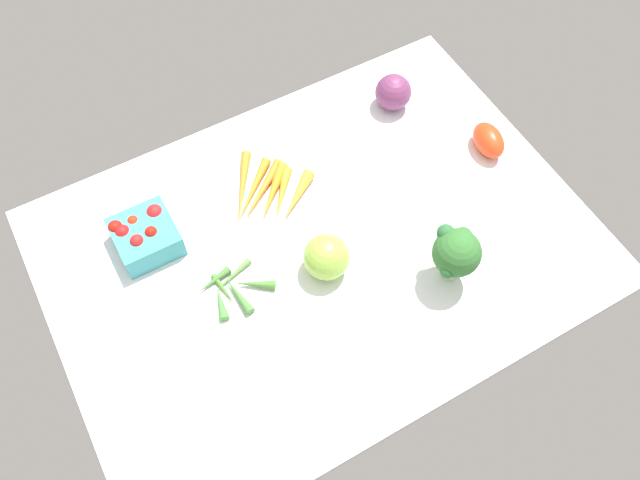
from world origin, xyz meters
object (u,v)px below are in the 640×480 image
object	(u,v)px
heirloom_tomato_green	(327,257)
carrot_bunch	(268,192)
okra_pile	(233,289)
red_onion_near_basket	(393,92)
broccoli_head	(456,253)
roma_tomato	(488,140)
berry_basket	(145,235)

from	to	relation	value
heirloom_tomato_green	carrot_bunch	xyz separation A→B (cm)	(-1.96, 20.67, -3.28)
okra_pile	carrot_bunch	size ratio (longest dim) A/B	0.70
red_onion_near_basket	broccoli_head	xyz separation A→B (cm)	(-13.53, -41.57, 4.46)
okra_pile	roma_tomato	bearing A→B (deg)	3.88
okra_pile	carrot_bunch	bearing A→B (deg)	45.91
broccoli_head	berry_basket	xyz separation A→B (cm)	(-47.77, 34.50, -5.21)
red_onion_near_basket	okra_pile	distance (cm)	56.87
roma_tomato	carrot_bunch	size ratio (longest dim) A/B	0.45
berry_basket	carrot_bunch	distance (cm)	26.12
heirloom_tomato_green	red_onion_near_basket	bearing A→B (deg)	41.01
roma_tomato	berry_basket	bearing A→B (deg)	-91.85
roma_tomato	carrot_bunch	xyz separation A→B (cm)	(-46.31, 12.14, -1.67)
roma_tomato	berry_basket	world-z (taller)	berry_basket
berry_basket	broccoli_head	bearing A→B (deg)	-35.83
red_onion_near_basket	berry_basket	bearing A→B (deg)	-173.42
broccoli_head	red_onion_near_basket	bearing A→B (deg)	71.98
roma_tomato	okra_pile	bearing A→B (deg)	-77.48
broccoli_head	berry_basket	distance (cm)	59.16
roma_tomato	heirloom_tomato_green	xyz separation A→B (cm)	(-44.35, -8.53, 1.61)
red_onion_near_basket	roma_tomato	xyz separation A→B (cm)	(11.02, -20.46, -1.17)
broccoli_head	berry_basket	size ratio (longest dim) A/B	1.14
okra_pile	roma_tomato	world-z (taller)	roma_tomato
carrot_bunch	berry_basket	bearing A→B (deg)	177.26
roma_tomato	carrot_bunch	world-z (taller)	roma_tomato
okra_pile	broccoli_head	size ratio (longest dim) A/B	1.08
broccoli_head	heirloom_tomato_green	bearing A→B (deg)	147.56
heirloom_tomato_green	carrot_bunch	world-z (taller)	heirloom_tomato_green
heirloom_tomato_green	berry_basket	distance (cm)	35.55
okra_pile	roma_tomato	xyz separation A→B (cm)	(62.16, 4.22, 1.97)
heirloom_tomato_green	berry_basket	world-z (taller)	heirloom_tomato_green
broccoli_head	carrot_bunch	bearing A→B (deg)	123.21
heirloom_tomato_green	okra_pile	bearing A→B (deg)	166.40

